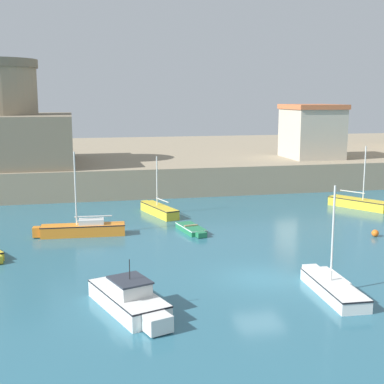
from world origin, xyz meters
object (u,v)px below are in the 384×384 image
(fortress, at_px, (1,129))
(dinghy_green_0, at_px, (192,229))
(mooring_buoy, at_px, (375,233))
(harbor_shed_mid_row, at_px, (312,131))
(motorboat_white_6, at_px, (130,299))
(sailboat_yellow_5, at_px, (159,209))
(sailboat_white_3, at_px, (332,287))
(sailboat_yellow_2, at_px, (360,203))
(sailboat_orange_1, at_px, (82,229))

(fortress, bearing_deg, dinghy_green_0, -53.45)
(mooring_buoy, xyz_separation_m, harbor_shed_mid_row, (5.56, 22.25, 5.42))
(motorboat_white_6, bearing_deg, mooring_buoy, 27.35)
(harbor_shed_mid_row, bearing_deg, sailboat_yellow_5, -146.64)
(sailboat_white_3, height_order, mooring_buoy, sailboat_white_3)
(dinghy_green_0, bearing_deg, fortress, 126.55)
(sailboat_yellow_5, distance_m, harbor_shed_mid_row, 23.05)
(sailboat_yellow_2, bearing_deg, harbor_shed_mid_row, 82.85)
(sailboat_yellow_2, relative_size, mooring_buoy, 11.27)
(sailboat_yellow_5, height_order, mooring_buoy, sailboat_yellow_5)
(motorboat_white_6, xyz_separation_m, harbor_shed_mid_row, (23.06, 31.30, 5.12))
(sailboat_white_3, distance_m, sailboat_yellow_5, 19.82)
(sailboat_yellow_2, height_order, motorboat_white_6, sailboat_yellow_2)
(sailboat_orange_1, relative_size, harbor_shed_mid_row, 0.97)
(sailboat_orange_1, distance_m, sailboat_white_3, 17.88)
(fortress, bearing_deg, motorboat_white_6, -74.71)
(sailboat_orange_1, bearing_deg, motorboat_white_6, -82.53)
(sailboat_orange_1, height_order, fortress, fortress)
(motorboat_white_6, bearing_deg, dinghy_green_0, 66.36)
(sailboat_orange_1, relative_size, motorboat_white_6, 1.05)
(dinghy_green_0, xyz_separation_m, mooring_buoy, (11.81, -3.93, 0.01))
(harbor_shed_mid_row, bearing_deg, sailboat_white_3, -113.10)
(sailboat_white_3, xyz_separation_m, motorboat_white_6, (-9.65, 0.13, 0.18))
(mooring_buoy, bearing_deg, dinghy_green_0, 161.60)
(dinghy_green_0, bearing_deg, sailboat_orange_1, 175.15)
(sailboat_orange_1, relative_size, sailboat_white_3, 1.11)
(mooring_buoy, relative_size, fortress, 0.04)
(sailboat_orange_1, bearing_deg, mooring_buoy, -13.32)
(sailboat_white_3, height_order, fortress, fortress)
(sailboat_yellow_5, height_order, fortress, fortress)
(harbor_shed_mid_row, bearing_deg, sailboat_yellow_2, -97.15)
(mooring_buoy, bearing_deg, sailboat_yellow_2, 66.08)
(motorboat_white_6, height_order, mooring_buoy, motorboat_white_6)
(sailboat_white_3, relative_size, fortress, 0.41)
(harbor_shed_mid_row, bearing_deg, motorboat_white_6, -126.38)
(sailboat_yellow_2, xyz_separation_m, sailboat_yellow_5, (-17.05, 1.20, -0.01))
(dinghy_green_0, height_order, harbor_shed_mid_row, harbor_shed_mid_row)
(sailboat_yellow_5, relative_size, harbor_shed_mid_row, 0.85)
(sailboat_white_3, xyz_separation_m, sailboat_yellow_5, (-5.34, 19.09, 0.06))
(sailboat_yellow_5, bearing_deg, harbor_shed_mid_row, 33.36)
(sailboat_yellow_2, height_order, sailboat_yellow_5, sailboat_yellow_2)
(sailboat_orange_1, height_order, sailboat_yellow_5, sailboat_orange_1)
(dinghy_green_0, height_order, sailboat_yellow_5, sailboat_yellow_5)
(sailboat_yellow_5, xyz_separation_m, fortress, (-13.25, 13.75, 5.74))
(sailboat_yellow_5, bearing_deg, mooring_buoy, -36.93)
(fortress, bearing_deg, sailboat_white_3, -60.48)
(dinghy_green_0, xyz_separation_m, harbor_shed_mid_row, (17.38, 18.32, 5.43))
(sailboat_orange_1, bearing_deg, fortress, 110.55)
(sailboat_orange_1, xyz_separation_m, fortress, (-7.16, 19.09, 5.68))
(sailboat_orange_1, distance_m, sailboat_yellow_2, 23.51)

